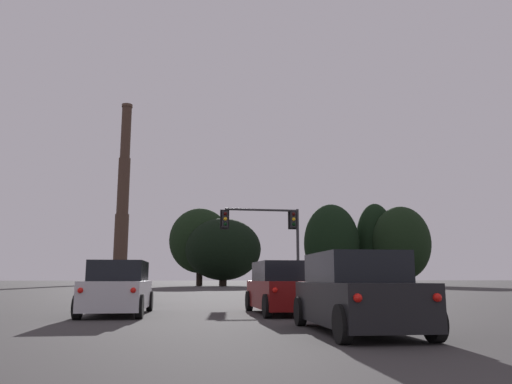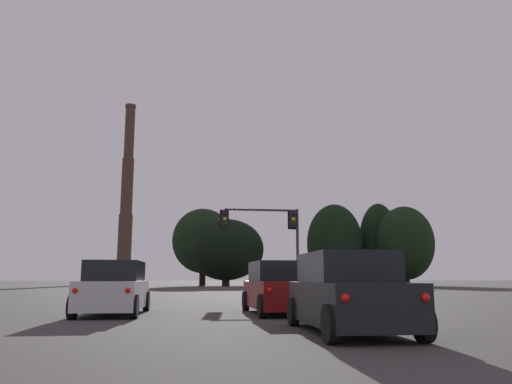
# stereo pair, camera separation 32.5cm
# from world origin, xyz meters

# --- Properties ---
(sedan_left_lane_front) EXTENTS (2.10, 4.75, 1.43)m
(sedan_left_lane_front) POSITION_xyz_m (-3.51, 23.12, 0.67)
(sedan_left_lane_front) COLOR #4C4F54
(sedan_left_lane_front) RESTS_ON ground_plane
(suv_right_lane_third) EXTENTS (2.31, 4.98, 1.86)m
(suv_right_lane_third) POSITION_xyz_m (3.17, 9.49, 0.90)
(suv_right_lane_third) COLOR black
(suv_right_lane_third) RESTS_ON ground_plane
(suv_left_lane_second) EXTENTS (2.31, 4.98, 1.86)m
(suv_left_lane_second) POSITION_xyz_m (-2.92, 16.48, 0.90)
(suv_left_lane_second) COLOR silver
(suv_left_lane_second) RESTS_ON ground_plane
(suv_right_lane_second) EXTENTS (2.14, 4.92, 1.86)m
(suv_right_lane_second) POSITION_xyz_m (2.88, 16.00, 0.90)
(suv_right_lane_second) COLOR maroon
(suv_right_lane_second) RESTS_ON ground_plane
(traffic_light_overhead_right) EXTENTS (5.17, 0.50, 5.66)m
(traffic_light_overhead_right) POSITION_xyz_m (5.21, 29.05, 4.32)
(traffic_light_overhead_right) COLOR #2D2D30
(traffic_light_overhead_right) RESTS_ON ground_plane
(smokestack) EXTENTS (5.24, 5.24, 43.80)m
(smokestack) POSITION_xyz_m (-12.50, 120.02, 17.22)
(smokestack) COLOR #3C2B22
(smokestack) RESTS_ON ground_plane
(treeline_center_left) EXTENTS (7.28, 6.55, 14.92)m
(treeline_center_left) POSITION_xyz_m (36.11, 84.49, 7.76)
(treeline_center_left) COLOR black
(treeline_center_left) RESTS_ON ground_plane
(treeline_center_right) EXTENTS (12.60, 11.34, 11.19)m
(treeline_center_right) POSITION_xyz_m (7.70, 81.24, 6.04)
(treeline_center_right) COLOR black
(treeline_center_right) RESTS_ON ground_plane
(treeline_right_mid) EXTENTS (10.34, 9.31, 13.92)m
(treeline_right_mid) POSITION_xyz_m (39.29, 80.75, 7.44)
(treeline_right_mid) COLOR black
(treeline_right_mid) RESTS_ON ground_plane
(treeline_left_mid) EXTENTS (9.87, 8.89, 14.36)m
(treeline_left_mid) POSITION_xyz_m (27.20, 83.17, 7.34)
(treeline_left_mid) COLOR black
(treeline_left_mid) RESTS_ON ground_plane
(treeline_far_right) EXTENTS (10.59, 9.53, 13.31)m
(treeline_far_right) POSITION_xyz_m (4.04, 84.90, 7.70)
(treeline_far_right) COLOR black
(treeline_far_right) RESTS_ON ground_plane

